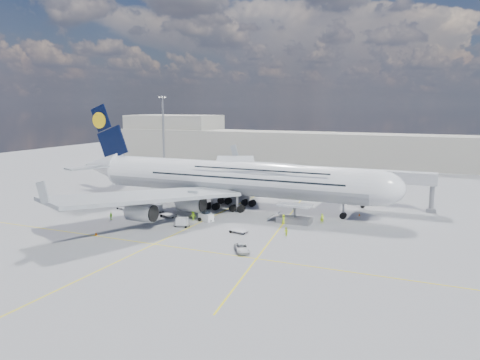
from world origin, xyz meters
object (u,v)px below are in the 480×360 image
at_px(dolly_row_c, 169,215).
at_px(crew_van, 284,219).
at_px(dolly_nose_near, 182,222).
at_px(baggage_tug, 206,217).
at_px(crew_loader, 286,232).
at_px(airliner, 232,177).
at_px(cone_wing_left_outer, 216,179).
at_px(cone_wing_right_inner, 132,214).
at_px(catering_truck_outer, 222,170).
at_px(light_mast, 163,135).
at_px(dolly_row_b, 157,208).
at_px(crew_nose, 322,219).
at_px(crew_wing, 111,216).
at_px(cone_nose, 359,215).
at_px(cone_tail, 97,198).
at_px(cone_wing_right_outer, 96,234).
at_px(jet_bridge, 377,179).
at_px(cargo_loader, 294,216).
at_px(dolly_nose_far, 239,231).
at_px(crew_tug, 193,216).
at_px(catering_truck_inner, 236,185).
at_px(dolly_back, 136,203).
at_px(cone_wing_left_inner, 184,196).
at_px(service_van, 242,248).
at_px(dolly_row_a, 123,208).

height_order(dolly_row_c, crew_van, crew_van).
xyz_separation_m(dolly_nose_near, baggage_tug, (2.12, 5.64, -0.07)).
bearing_deg(crew_loader, airliner, 175.22).
distance_m(cone_wing_left_outer, cone_wing_right_inner, 47.82).
relative_size(catering_truck_outer, cone_wing_right_inner, 13.89).
xyz_separation_m(light_mast, dolly_row_b, (27.27, -45.04, -12.29)).
xyz_separation_m(dolly_row_c, crew_nose, (30.12, 7.33, 0.61)).
bearing_deg(crew_wing, baggage_tug, -75.70).
distance_m(catering_truck_outer, cone_nose, 61.34).
distance_m(dolly_row_b, cone_tail, 21.88).
xyz_separation_m(dolly_row_c, crew_wing, (-9.24, -6.66, 0.40)).
bearing_deg(cone_wing_right_outer, jet_bridge, 43.91).
height_order(crew_van, cone_wing_left_outer, crew_van).
height_order(cone_nose, cone_wing_left_outer, cone_wing_left_outer).
relative_size(cargo_loader, dolly_nose_near, 2.78).
relative_size(light_mast, dolly_nose_far, 7.26).
height_order(catering_truck_outer, crew_van, catering_truck_outer).
bearing_deg(cone_nose, dolly_row_c, -154.73).
distance_m(cone_wing_right_inner, cone_tail, 20.86).
relative_size(baggage_tug, crew_loader, 2.15).
bearing_deg(airliner, cone_wing_right_outer, -113.06).
height_order(crew_wing, cone_wing_right_inner, crew_wing).
distance_m(crew_loader, crew_wing, 35.85).
height_order(dolly_row_b, crew_tug, crew_tug).
xyz_separation_m(dolly_nose_near, catering_truck_outer, (-20.26, 58.90, 1.17)).
bearing_deg(catering_truck_inner, crew_van, -49.31).
bearing_deg(dolly_back, light_mast, 114.62).
distance_m(jet_bridge, light_mast, 74.11).
height_order(dolly_row_b, catering_truck_outer, catering_truck_outer).
height_order(jet_bridge, crew_loader, jet_bridge).
distance_m(airliner, cone_wing_left_outer, 39.26).
bearing_deg(crew_loader, cone_wing_left_inner, -175.98).
bearing_deg(cone_tail, service_van, -25.72).
height_order(crew_loader, cone_wing_left_outer, crew_loader).
distance_m(crew_loader, cone_wing_left_outer, 62.96).
bearing_deg(dolly_nose_near, dolly_nose_far, -10.37).
distance_m(dolly_nose_near, crew_wing, 15.83).
xyz_separation_m(cargo_loader, cone_wing_right_outer, (-29.19, -22.57, -0.95)).
height_order(catering_truck_inner, crew_nose, catering_truck_inner).
bearing_deg(cone_wing_right_outer, cone_tail, 130.29).
distance_m(dolly_row_b, crew_loader, 31.92).
bearing_deg(cone_wing_left_outer, dolly_nose_near, -69.92).
height_order(catering_truck_outer, cone_wing_left_inner, catering_truck_outer).
bearing_deg(catering_truck_inner, airliner, -68.70).
xyz_separation_m(airliner, dolly_row_b, (-12.99, -10.04, -5.95)).
relative_size(dolly_row_a, catering_truck_inner, 0.41).
height_order(jet_bridge, baggage_tug, jet_bridge).
distance_m(dolly_nose_far, cone_nose, 28.18).
xyz_separation_m(cone_wing_left_inner, cone_wing_right_inner, (-0.21, -20.89, 0.05)).
bearing_deg(cone_wing_left_inner, crew_nose, -17.20).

